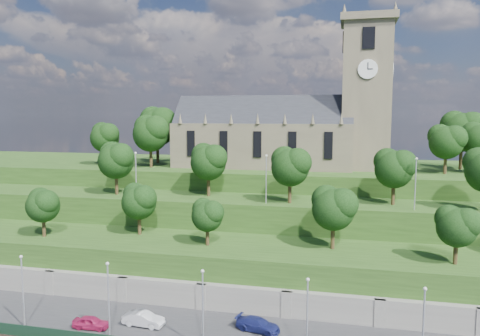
% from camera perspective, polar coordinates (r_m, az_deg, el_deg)
% --- Properties ---
extents(retaining_wall, '(160.00, 2.10, 5.00)m').
position_cam_1_polar(retaining_wall, '(56.47, 0.55, -16.51)').
color(retaining_wall, slate).
rests_on(retaining_wall, ground).
extents(embankment_lower, '(160.00, 12.00, 8.00)m').
position_cam_1_polar(embankment_lower, '(61.42, 1.81, -13.06)').
color(embankment_lower, '#234416').
rests_on(embankment_lower, ground).
extents(embankment_upper, '(160.00, 10.00, 12.00)m').
position_cam_1_polar(embankment_upper, '(71.16, 3.58, -8.62)').
color(embankment_upper, '#234416').
rests_on(embankment_upper, ground).
extents(hilltop, '(160.00, 32.00, 15.00)m').
position_cam_1_polar(hilltop, '(91.08, 5.80, -4.31)').
color(hilltop, '#234416').
rests_on(hilltop, ground).
extents(church, '(38.60, 12.35, 27.60)m').
position_cam_1_polar(church, '(85.40, 6.09, 5.12)').
color(church, brown).
rests_on(church, hilltop).
extents(trees_lower, '(66.05, 8.65, 7.89)m').
position_cam_1_polar(trees_lower, '(58.92, 3.68, -5.10)').
color(trees_lower, '#322513').
rests_on(trees_lower, embankment_lower).
extents(trees_upper, '(59.40, 8.56, 8.37)m').
position_cam_1_polar(trees_upper, '(67.82, 5.91, 0.57)').
color(trees_upper, '#322513').
rests_on(trees_upper, embankment_upper).
extents(trees_hilltop, '(72.17, 16.65, 11.20)m').
position_cam_1_polar(trees_hilltop, '(85.08, 4.34, 4.52)').
color(trees_hilltop, '#322513').
rests_on(trees_hilltop, hilltop).
extents(lamp_posts_promenade, '(60.36, 0.36, 7.91)m').
position_cam_1_polar(lamp_posts_promenade, '(46.95, -4.55, -16.09)').
color(lamp_posts_promenade, '#B2B2B7').
rests_on(lamp_posts_promenade, promenade).
extents(lamp_posts_upper, '(40.36, 0.36, 7.00)m').
position_cam_1_polar(lamp_posts_upper, '(66.27, 3.21, -0.85)').
color(lamp_posts_upper, '#B2B2B7').
rests_on(lamp_posts_upper, embankment_upper).
extents(car_left, '(3.98, 1.85, 1.32)m').
position_cam_1_polar(car_left, '(54.57, -17.69, -17.50)').
color(car_left, '#A81C4C').
rests_on(car_left, promenade).
extents(car_middle, '(4.64, 1.87, 1.50)m').
position_cam_1_polar(car_middle, '(53.78, -11.66, -17.58)').
color(car_middle, '#AFAEB3').
rests_on(car_middle, promenade).
extents(car_right, '(5.07, 2.97, 1.38)m').
position_cam_1_polar(car_right, '(51.75, 2.21, -18.53)').
color(car_right, navy).
rests_on(car_right, promenade).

